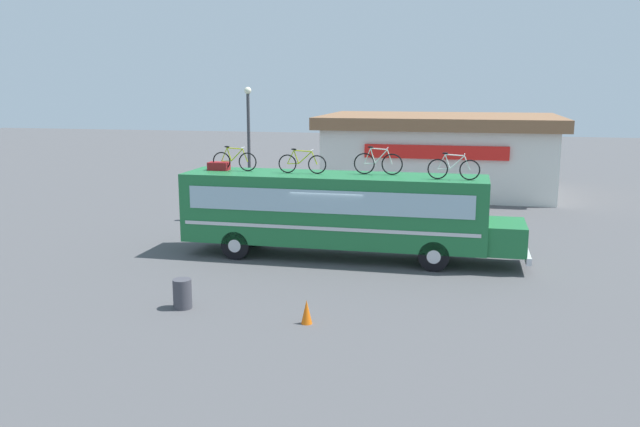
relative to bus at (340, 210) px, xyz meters
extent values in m
plane|color=#4C4C4F|center=(-0.25, 0.00, -1.71)|extent=(120.00, 120.00, 0.00)
cube|color=#1E6B38|center=(-0.25, 0.00, 0.05)|extent=(10.60, 2.32, 2.41)
cube|color=#1E6B38|center=(5.67, 0.00, -0.67)|extent=(1.25, 2.13, 0.97)
cube|color=#99B7C6|center=(-0.25, -1.17, 0.49)|extent=(9.75, 0.04, 0.78)
cube|color=#99B7C6|center=(-0.25, 1.17, 0.49)|extent=(9.75, 0.04, 0.78)
cube|color=silver|center=(-0.25, -1.18, -0.43)|extent=(10.17, 0.03, 0.12)
cube|color=silver|center=(-0.25, 1.18, -0.43)|extent=(10.17, 0.03, 0.12)
cube|color=silver|center=(6.35, 0.00, -1.23)|extent=(0.16, 2.20, 0.24)
cylinder|color=black|center=(3.35, -1.02, -1.21)|extent=(1.01, 0.28, 1.01)
cylinder|color=silver|center=(3.35, -1.02, -1.21)|extent=(0.46, 0.30, 0.46)
cylinder|color=black|center=(3.35, 1.02, -1.21)|extent=(1.01, 0.28, 1.01)
cylinder|color=silver|center=(3.35, 1.02, -1.21)|extent=(0.46, 0.30, 0.46)
cylinder|color=black|center=(-3.54, -1.02, -1.21)|extent=(1.01, 0.28, 1.01)
cylinder|color=silver|center=(-3.54, -1.02, -1.21)|extent=(0.46, 0.30, 0.46)
cylinder|color=black|center=(-3.54, 1.02, -1.21)|extent=(1.01, 0.28, 1.01)
cylinder|color=silver|center=(-3.54, 1.02, -1.21)|extent=(0.46, 0.30, 0.46)
cube|color=maroon|center=(-4.57, 0.23, 1.41)|extent=(0.74, 0.47, 0.29)
torus|color=black|center=(-4.43, 0.18, 1.60)|extent=(0.68, 0.04, 0.68)
torus|color=black|center=(-3.44, 0.18, 1.60)|extent=(0.68, 0.04, 0.68)
cylinder|color=#B2B20C|center=(-4.14, 0.18, 1.86)|extent=(0.19, 0.04, 0.48)
cylinder|color=#B2B20C|center=(-3.84, 0.18, 1.84)|extent=(0.46, 0.04, 0.46)
cylinder|color=#B2B20C|center=(-3.92, 0.18, 2.07)|extent=(0.60, 0.04, 0.07)
cylinder|color=#B2B20C|center=(-4.25, 0.18, 1.61)|extent=(0.38, 0.03, 0.05)
cylinder|color=#B2B20C|center=(-4.33, 0.18, 1.85)|extent=(0.24, 0.03, 0.50)
cylinder|color=#B2B20C|center=(-3.53, 0.18, 1.83)|extent=(0.21, 0.03, 0.47)
cylinder|color=silver|center=(-3.62, 0.18, 2.11)|extent=(0.03, 0.44, 0.03)
ellipsoid|color=black|center=(-4.22, 0.18, 2.13)|extent=(0.20, 0.08, 0.06)
torus|color=black|center=(-1.91, 0.02, 1.59)|extent=(0.66, 0.04, 0.66)
torus|color=black|center=(-0.83, 0.02, 1.59)|extent=(0.66, 0.04, 0.66)
cylinder|color=#B2B20C|center=(-1.58, 0.02, 1.84)|extent=(0.21, 0.04, 0.47)
cylinder|color=#B2B20C|center=(-1.26, 0.02, 1.82)|extent=(0.50, 0.04, 0.45)
cylinder|color=#B2B20C|center=(-1.35, 0.02, 2.05)|extent=(0.65, 0.04, 0.07)
cylinder|color=#B2B20C|center=(-1.70, 0.02, 1.60)|extent=(0.41, 0.03, 0.05)
cylinder|color=#B2B20C|center=(-1.79, 0.02, 1.83)|extent=(0.26, 0.03, 0.49)
cylinder|color=#B2B20C|center=(-0.93, 0.02, 1.81)|extent=(0.22, 0.03, 0.46)
cylinder|color=silver|center=(-1.02, 0.02, 2.09)|extent=(0.03, 0.44, 0.03)
ellipsoid|color=black|center=(-1.67, 0.02, 2.11)|extent=(0.20, 0.08, 0.06)
torus|color=black|center=(0.79, 0.32, 1.63)|extent=(0.74, 0.04, 0.74)
torus|color=black|center=(1.76, 0.32, 1.63)|extent=(0.74, 0.04, 0.74)
cylinder|color=white|center=(1.08, 0.32, 1.91)|extent=(0.19, 0.04, 0.53)
cylinder|color=white|center=(1.37, 0.32, 1.89)|extent=(0.45, 0.04, 0.51)
cylinder|color=white|center=(1.30, 0.32, 2.15)|extent=(0.59, 0.04, 0.07)
cylinder|color=white|center=(0.97, 0.32, 1.64)|extent=(0.37, 0.03, 0.05)
cylinder|color=white|center=(0.90, 0.32, 1.90)|extent=(0.24, 0.03, 0.55)
cylinder|color=white|center=(1.67, 0.32, 1.88)|extent=(0.21, 0.03, 0.52)
cylinder|color=silver|center=(1.59, 0.32, 2.19)|extent=(0.03, 0.44, 0.03)
ellipsoid|color=black|center=(1.00, 0.32, 2.21)|extent=(0.20, 0.08, 0.06)
torus|color=black|center=(3.35, -0.40, 1.60)|extent=(0.68, 0.04, 0.68)
torus|color=black|center=(4.39, -0.40, 1.60)|extent=(0.68, 0.04, 0.68)
cylinder|color=white|center=(3.66, -0.40, 1.85)|extent=(0.20, 0.04, 0.48)
cylinder|color=white|center=(3.97, -0.40, 1.84)|extent=(0.48, 0.04, 0.46)
cylinder|color=white|center=(3.89, -0.40, 2.07)|extent=(0.62, 0.04, 0.07)
cylinder|color=white|center=(3.55, -0.40, 1.61)|extent=(0.39, 0.03, 0.05)
cylinder|color=white|center=(3.46, -0.40, 1.84)|extent=(0.25, 0.03, 0.50)
cylinder|color=white|center=(4.29, -0.40, 1.83)|extent=(0.22, 0.03, 0.47)
cylinder|color=silver|center=(4.20, -0.40, 2.11)|extent=(0.03, 0.44, 0.03)
ellipsoid|color=black|center=(3.58, -0.40, 2.13)|extent=(0.20, 0.08, 0.06)
cube|color=silver|center=(2.68, 16.14, 0.13)|extent=(12.18, 8.47, 3.69)
cube|color=brown|center=(2.68, 16.14, 2.30)|extent=(13.16, 9.15, 0.65)
cube|color=red|center=(2.68, 11.80, 0.94)|extent=(7.31, 0.16, 0.70)
cylinder|color=#3F3F47|center=(-3.19, -6.29, -1.30)|extent=(0.51, 0.51, 0.82)
cone|color=orange|center=(0.43, -6.71, -1.40)|extent=(0.29, 0.29, 0.63)
cylinder|color=#38383D|center=(-5.26, 5.71, 1.14)|extent=(0.14, 0.14, 5.70)
sphere|color=#F2EDCC|center=(-5.26, 5.71, 4.08)|extent=(0.31, 0.31, 0.31)
camera|label=1|loc=(4.31, -22.46, 4.35)|focal=37.20mm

